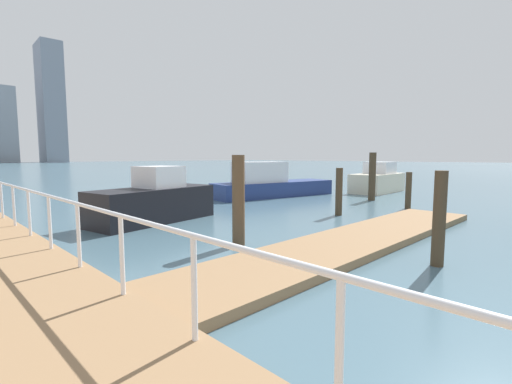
{
  "coord_description": "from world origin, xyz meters",
  "views": [
    {
      "loc": [
        -5.06,
        6.16,
        2.21
      ],
      "look_at": [
        1.6,
        12.86,
        1.25
      ],
      "focal_mm": 24.68,
      "sensor_mm": 36.0,
      "label": 1
    }
  ],
  "objects": [
    {
      "name": "skyline_tower_4",
      "position": [
        35.77,
        158.86,
        22.37
      ],
      "size": [
        8.2,
        13.88,
        44.75
      ],
      "primitive_type": "cube",
      "rotation": [
        0.0,
        0.0,
        -0.05
      ],
      "color": "gray",
      "rests_on": "ground_plane"
    },
    {
      "name": "dock_piling_4",
      "position": [
        2.45,
        8.5,
        0.97
      ],
      "size": [
        0.25,
        0.25,
        1.93
      ],
      "primitive_type": "cylinder",
      "color": "#473826",
      "rests_on": "ground_plane"
    },
    {
      "name": "dock_piling_0",
      "position": [
        0.72,
        12.59,
        1.12
      ],
      "size": [
        0.31,
        0.31,
        2.25
      ],
      "primitive_type": "cylinder",
      "color": "brown",
      "rests_on": "ground_plane"
    },
    {
      "name": "ground_plane",
      "position": [
        0.0,
        20.0,
        0.0
      ],
      "size": [
        300.0,
        300.0,
        0.0
      ],
      "primitive_type": "plane",
      "color": "#476675"
    },
    {
      "name": "moored_boat_4",
      "position": [
        15.68,
        16.29,
        0.73
      ],
      "size": [
        4.45,
        2.09,
        1.88
      ],
      "color": "beige",
      "rests_on": "ground_plane"
    },
    {
      "name": "boardwalk_railing",
      "position": [
        -3.15,
        8.93,
        1.24
      ],
      "size": [
        0.06,
        26.05,
        1.08
      ],
      "color": "white",
      "rests_on": "boardwalk"
    },
    {
      "name": "moored_boat_3",
      "position": [
        0.84,
        17.03,
        0.7
      ],
      "size": [
        4.51,
        2.37,
        1.88
      ],
      "color": "black",
      "rests_on": "ground_plane"
    },
    {
      "name": "dock_piling_2",
      "position": [
        6.41,
        13.28,
        0.89
      ],
      "size": [
        0.26,
        0.26,
        1.79
      ],
      "primitive_type": "cylinder",
      "color": "#473826",
      "rests_on": "ground_plane"
    },
    {
      "name": "dock_piling_1",
      "position": [
        9.98,
        12.12,
        0.78
      ],
      "size": [
        0.24,
        0.24,
        1.56
      ],
      "primitive_type": "cylinder",
      "color": "#473826",
      "rests_on": "ground_plane"
    },
    {
      "name": "moored_boat_0",
      "position": [
        9.11,
        19.33,
        0.69
      ],
      "size": [
        7.41,
        3.09,
        1.92
      ],
      "color": "navy",
      "rests_on": "ground_plane"
    },
    {
      "name": "dock_piling_3",
      "position": [
        11.55,
        14.58,
        1.2
      ],
      "size": [
        0.34,
        0.34,
        2.41
      ],
      "primitive_type": "cylinder",
      "color": "#473826",
      "rests_on": "ground_plane"
    },
    {
      "name": "floating_dock",
      "position": [
        2.63,
        10.57,
        0.09
      ],
      "size": [
        12.25,
        2.0,
        0.18
      ],
      "primitive_type": "cube",
      "color": "#93704C",
      "rests_on": "ground_plane"
    }
  ]
}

